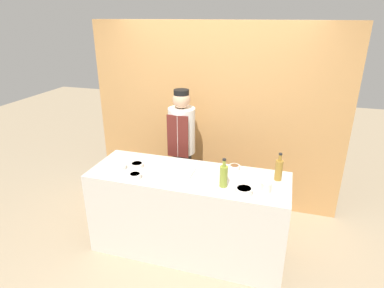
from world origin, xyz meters
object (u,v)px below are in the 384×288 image
Objects in this scene: sauce_bowl_white at (244,190)px; cutting_board at (177,171)px; chef_center at (182,148)px; bottle_vinegar at (279,169)px; sauce_bowl_purple at (118,167)px; cup_cream at (266,187)px; sauce_bowl_green at (135,176)px; sauce_bowl_yellow at (137,165)px; sauce_bowl_brown at (234,167)px; bottle_oil at (224,176)px.

sauce_bowl_white reaches higher than cutting_board.
chef_center is (-0.91, 0.94, -0.07)m from sauce_bowl_white.
bottle_vinegar is 0.17× the size of chef_center.
cup_cream is at bearing -0.76° from sauce_bowl_purple.
cutting_board is 0.21× the size of chef_center.
bottle_vinegar is at bearing 8.46° from sauce_bowl_purple.
bottle_vinegar reaches higher than sauce_bowl_green.
cutting_board is (0.62, 0.12, -0.01)m from sauce_bowl_purple.
sauce_bowl_purple is at bearing -151.20° from sauce_bowl_yellow.
sauce_bowl_brown is at bearing 27.98° from sauce_bowl_green.
cup_cream reaches higher than sauce_bowl_brown.
bottle_oil is (0.97, -0.14, 0.09)m from sauce_bowl_yellow.
cup_cream is (-0.09, -0.26, -0.07)m from bottle_vinegar.
cutting_board is at bearing -75.26° from chef_center.
sauce_bowl_purple is 1.23m from sauce_bowl_brown.
sauce_bowl_white is 0.24m from bottle_oil.
cutting_board is 0.55m from bottle_oil.
chef_center reaches higher than sauce_bowl_brown.
chef_center is (-0.71, 0.86, -0.15)m from bottle_oil.
sauce_bowl_green is at bearing -27.93° from sauce_bowl_purple.
sauce_bowl_purple is 0.10× the size of chef_center.
sauce_bowl_brown is at bearing -32.52° from chef_center.
bottle_vinegar is (0.45, -0.10, 0.09)m from sauce_bowl_brown.
bottle_vinegar is at bearing 15.64° from sauce_bowl_green.
bottle_vinegar is 1.34m from chef_center.
sauce_bowl_green is at bearing -152.02° from sauce_bowl_brown.
sauce_bowl_white is (1.08, 0.02, 0.00)m from sauce_bowl_green.
sauce_bowl_brown is at bearing 84.18° from bottle_oil.
sauce_bowl_yellow is 1.37m from cup_cream.
cup_cream is (0.36, -0.37, 0.02)m from sauce_bowl_brown.
sauce_bowl_brown reaches higher than cutting_board.
cutting_board is at bearing 35.84° from sauce_bowl_green.
sauce_bowl_purple is at bearing 179.24° from cup_cream.
sauce_bowl_brown is at bearing 109.80° from sauce_bowl_white.
cutting_board is at bearing 161.87° from sauce_bowl_white.
sauce_bowl_yellow is at bearing -174.20° from bottle_vinegar.
cutting_board is 0.73m from chef_center.
sauce_bowl_green is 0.98m from chef_center.
chef_center reaches higher than bottle_oil.
cup_cream is at bearing 2.97° from bottle_oil.
sauce_bowl_brown is at bearing 167.04° from bottle_vinegar.
bottle_vinegar is at bearing 5.80° from sauce_bowl_yellow.
sauce_bowl_yellow is 1.20m from sauce_bowl_white.
bottle_vinegar is (1.63, 0.24, 0.09)m from sauce_bowl_purple.
sauce_bowl_purple is 1.35m from sauce_bowl_white.
sauce_bowl_purple is 1.65m from bottle_vinegar.
cup_cream is at bearing -37.32° from chef_center.
sauce_bowl_brown is 0.69× the size of sauce_bowl_white.
sauce_bowl_purple is 1.79× the size of cup_cream.
sauce_bowl_brown is at bearing 22.27° from cutting_board.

